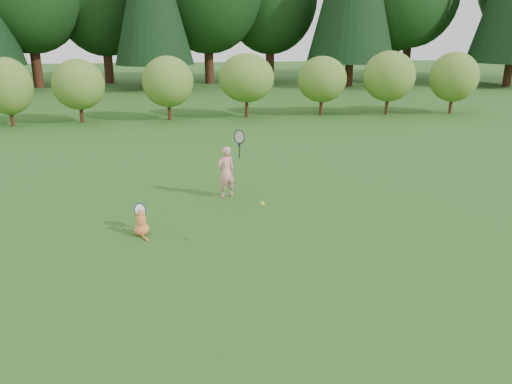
{
  "coord_description": "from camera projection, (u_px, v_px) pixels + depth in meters",
  "views": [
    {
      "loc": [
        -1.06,
        -7.57,
        3.46
      ],
      "look_at": [
        0.2,
        0.8,
        0.7
      ],
      "focal_mm": 35.0,
      "sensor_mm": 36.0,
      "label": 1
    }
  ],
  "objects": [
    {
      "name": "tennis_ball",
      "position": [
        262.0,
        204.0,
        7.86
      ],
      "size": [
        0.07,
        0.07,
        0.07
      ],
      "color": "#A5D719",
      "rests_on": "ground"
    },
    {
      "name": "shrub_row",
      "position": [
        206.0,
        83.0,
        20.13
      ],
      "size": [
        28.0,
        3.0,
        2.8
      ],
      "primitive_type": null,
      "color": "#4E7524",
      "rests_on": "ground"
    },
    {
      "name": "cat",
      "position": [
        141.0,
        221.0,
        8.8
      ],
      "size": [
        0.33,
        0.66,
        0.63
      ],
      "rotation": [
        0.0,
        0.0,
        0.04
      ],
      "color": "#C26C25",
      "rests_on": "ground"
    },
    {
      "name": "ground",
      "position": [
        251.0,
        247.0,
        8.34
      ],
      "size": [
        100.0,
        100.0,
        0.0
      ],
      "primitive_type": "plane",
      "color": "#1D4B15",
      "rests_on": "ground"
    },
    {
      "name": "child",
      "position": [
        226.0,
        171.0,
        10.67
      ],
      "size": [
        0.63,
        0.43,
        1.67
      ],
      "rotation": [
        0.0,
        0.0,
        3.55
      ],
      "color": "pink",
      "rests_on": "ground"
    }
  ]
}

